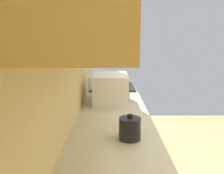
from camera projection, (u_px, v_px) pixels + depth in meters
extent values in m
cube|color=#F0CB7B|center=(60.00, 63.00, 1.64)|extent=(3.90, 0.12, 2.79)
cube|color=#B6B398|center=(113.00, 152.00, 1.43)|extent=(3.13, 0.65, 0.02)
cube|color=#332819|center=(147.00, 163.00, 2.17)|extent=(0.01, 0.01, 0.81)
cube|color=#332819|center=(141.00, 142.00, 2.60)|extent=(0.01, 0.01, 0.81)
cube|color=#B7BABF|center=(112.00, 119.00, 3.34)|extent=(0.60, 0.62, 0.90)
cube|color=black|center=(135.00, 122.00, 3.35)|extent=(0.47, 0.01, 0.49)
cube|color=black|center=(112.00, 87.00, 3.25)|extent=(0.57, 0.59, 0.02)
cube|color=#B7BABF|center=(91.00, 81.00, 3.23)|extent=(0.57, 0.04, 0.18)
cylinder|color=#38383D|center=(121.00, 88.00, 3.12)|extent=(0.11, 0.11, 0.01)
cylinder|color=#38383D|center=(120.00, 84.00, 3.38)|extent=(0.11, 0.11, 0.01)
cylinder|color=#38383D|center=(104.00, 88.00, 3.12)|extent=(0.11, 0.11, 0.01)
cylinder|color=#38383D|center=(105.00, 84.00, 3.38)|extent=(0.11, 0.11, 0.01)
cube|color=white|center=(111.00, 88.00, 2.48)|extent=(0.50, 0.35, 0.30)
cube|color=black|center=(128.00, 89.00, 2.44)|extent=(0.31, 0.01, 0.21)
cube|color=#2D2D33|center=(127.00, 85.00, 2.67)|extent=(0.09, 0.01, 0.21)
cylinder|color=black|center=(130.00, 129.00, 1.57)|extent=(0.15, 0.15, 0.15)
cylinder|color=black|center=(130.00, 116.00, 1.55)|extent=(0.04, 0.04, 0.02)
cylinder|color=black|center=(129.00, 120.00, 1.64)|extent=(0.09, 0.02, 0.05)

